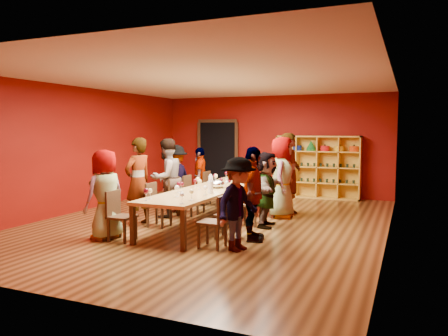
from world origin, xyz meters
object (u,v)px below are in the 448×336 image
Objects in this scene: chair_person_left_2 at (178,196)px; chair_person_right_2 at (254,202)px; person_left_2 at (166,178)px; person_right_0 at (239,204)px; person_left_0 at (105,194)px; chair_person_left_4 at (211,187)px; person_right_4 at (290,174)px; person_left_1 at (138,181)px; person_right_3 at (282,177)px; chair_person_left_1 at (156,202)px; person_left_3 at (176,178)px; shelving_unit at (318,164)px; wine_bottle at (251,175)px; tasting_table at (212,190)px; chair_person_left_0 at (118,213)px; chair_person_left_3 at (191,192)px; person_left_4 at (200,176)px; person_right_2 at (266,189)px; chair_person_right_3 at (269,195)px; chair_person_right_1 at (232,212)px; spittoon_bowl at (217,184)px; chair_person_right_4 at (274,192)px; chair_person_right_0 at (217,219)px; person_right_1 at (253,194)px.

chair_person_left_2 is 1.00× the size of chair_person_right_2.
person_left_2 is 1.16× the size of person_right_0.
chair_person_left_4 is (0.28, 3.91, -0.31)m from person_left_0.
chair_person_left_2 and chair_person_right_2 have the same top height.
person_left_1 is at bearing 129.82° from person_right_4.
person_right_0 is at bearing 173.76° from person_right_3.
chair_person_left_1 is 1.00× the size of chair_person_left_2.
chair_person_left_2 is 2.36m from person_right_3.
chair_person_left_4 is at bearing 158.19° from person_left_3.
chair_person_left_1 is (-2.31, -5.07, -0.49)m from shelving_unit.
person_left_2 is at bearing 180.00° from chair_person_left_2.
person_left_0 reaches higher than chair_person_left_1.
person_right_3 is at bearing -36.90° from wine_bottle.
shelving_unit reaches higher than chair_person_left_2.
tasting_table is 2.37× the size of person_right_4.
person_left_0 is 4.12m from wine_bottle.
chair_person_left_3 is (0.00, 2.82, 0.00)m from chair_person_left_0.
chair_person_left_1 is 1.66m from person_left_3.
chair_person_left_4 is (0.42, 1.09, -0.31)m from person_left_3.
shelving_unit is 3.56m from person_left_4.
person_right_2 is 0.84× the size of person_right_3.
chair_person_right_3 is (1.82, 3.13, 0.00)m from chair_person_left_0.
person_right_0 is at bearing -60.53° from chair_person_right_1.
spittoon_bowl is at bearing 37.75° from chair_person_left_1.
spittoon_bowl is (1.29, 2.03, 0.02)m from person_left_0.
person_left_0 reaches higher than spittoon_bowl.
chair_person_right_3 is (2.12, -0.78, -0.26)m from person_left_4.
chair_person_right_2 is (1.82, -1.82, 0.00)m from chair_person_left_4.
person_left_3 is 1.63m from spittoon_bowl.
person_left_1 is 2.04× the size of chair_person_right_3.
person_left_2 is at bearing 117.83° from person_right_4.
person_left_2 reaches higher than chair_person_left_3.
chair_person_right_4 is 0.59m from person_right_4.
person_right_0 reaches higher than chair_person_left_4.
spittoon_bowl is (-1.08, -0.06, 0.06)m from person_right_2.
person_right_3 is (2.11, 3.13, 0.41)m from chair_person_left_0.
chair_person_right_4 is (1.82, 3.58, 0.00)m from chair_person_left_0.
chair_person_right_3 is at bearing 28.09° from chair_person_left_2.
chair_person_left_1 is 0.58× the size of person_right_2.
chair_person_left_0 is at bearing -110.06° from shelving_unit.
chair_person_right_0 is 0.86m from person_right_1.
person_right_0 is (-0.10, -6.10, -0.22)m from shelving_unit.
person_right_3 reaches higher than chair_person_right_1.
person_left_0 is at bearing -174.04° from chair_person_right_0.
person_left_1 is 2.73m from chair_person_left_4.
person_right_2 is at bearing 81.83° from chair_person_right_0.
person_left_3 reaches higher than tasting_table.
person_left_0 is at bearing -156.68° from chair_person_right_1.
person_right_4 is (0.38, 3.36, 0.45)m from chair_person_right_0.
chair_person_left_3 is at bearing 55.24° from person_right_0.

